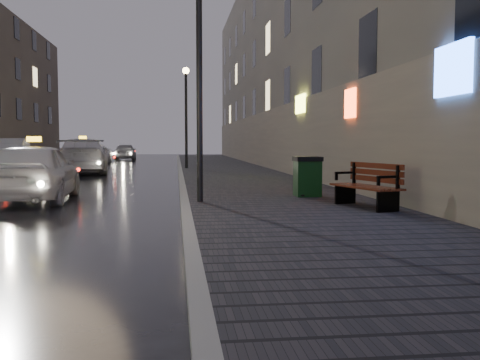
# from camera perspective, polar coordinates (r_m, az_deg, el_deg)

# --- Properties ---
(ground) EXTENTS (120.00, 120.00, 0.00)m
(ground) POSITION_cam_1_polar(r_m,az_deg,el_deg) (6.70, -18.12, -9.43)
(ground) COLOR black
(ground) RESTS_ON ground
(sidewalk) EXTENTS (4.60, 58.00, 0.15)m
(sidewalk) POSITION_cam_1_polar(r_m,az_deg,el_deg) (27.55, -1.42, 1.06)
(sidewalk) COLOR black
(sidewalk) RESTS_ON ground
(curb) EXTENTS (0.20, 58.00, 0.15)m
(curb) POSITION_cam_1_polar(r_m,az_deg,el_deg) (27.43, -6.41, 1.02)
(curb) COLOR slate
(curb) RESTS_ON ground
(building_near) EXTENTS (1.80, 50.00, 13.00)m
(building_near) POSITION_cam_1_polar(r_m,az_deg,el_deg) (32.30, 3.68, 12.93)
(building_near) COLOR #605B54
(building_near) RESTS_ON ground
(lamp_near) EXTENTS (0.36, 0.36, 5.28)m
(lamp_near) POSITION_cam_1_polar(r_m,az_deg,el_deg) (12.55, -4.37, 13.01)
(lamp_near) COLOR black
(lamp_near) RESTS_ON sidewalk
(lamp_far) EXTENTS (0.36, 0.36, 5.28)m
(lamp_far) POSITION_cam_1_polar(r_m,az_deg,el_deg) (28.46, -5.77, 8.01)
(lamp_far) COLOR black
(lamp_far) RESTS_ON sidewalk
(bench) EXTENTS (1.09, 1.95, 0.95)m
(bench) POSITION_cam_1_polar(r_m,az_deg,el_deg) (11.64, 13.53, -0.54)
(bench) COLOR black
(bench) RESTS_ON sidewalk
(trash_bin) EXTENTS (0.67, 0.67, 1.01)m
(trash_bin) POSITION_cam_1_polar(r_m,az_deg,el_deg) (13.78, 7.19, 0.42)
(trash_bin) COLOR black
(trash_bin) RESTS_ON sidewalk
(taxi_near) EXTENTS (1.99, 4.59, 1.54)m
(taxi_near) POSITION_cam_1_polar(r_m,az_deg,el_deg) (14.81, -21.04, 0.84)
(taxi_near) COLOR silver
(taxi_near) RESTS_ON ground
(car_left_mid) EXTENTS (2.42, 5.29, 1.68)m
(car_left_mid) POSITION_cam_1_polar(r_m,az_deg,el_deg) (23.22, -24.15, 2.02)
(car_left_mid) COLOR #96969D
(car_left_mid) RESTS_ON ground
(taxi_mid) EXTENTS (3.09, 6.05, 1.68)m
(taxi_mid) POSITION_cam_1_polar(r_m,az_deg,el_deg) (27.18, -16.39, 2.46)
(taxi_mid) COLOR silver
(taxi_mid) RESTS_ON ground
(taxi_far) EXTENTS (2.59, 4.97, 1.34)m
(taxi_far) POSITION_cam_1_polar(r_m,az_deg,el_deg) (40.01, -15.19, 2.72)
(taxi_far) COLOR white
(taxi_far) RESTS_ON ground
(car_far) EXTENTS (1.81, 4.19, 1.41)m
(car_far) POSITION_cam_1_polar(r_m,az_deg,el_deg) (45.25, -12.14, 2.96)
(car_far) COLOR #9D9DA4
(car_far) RESTS_ON ground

